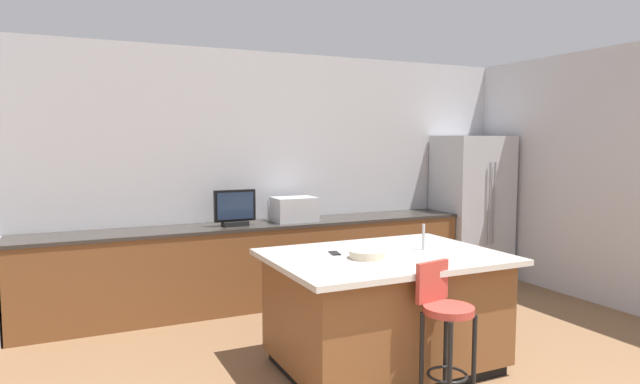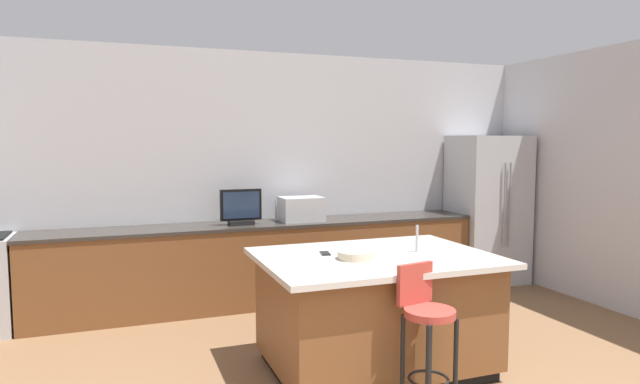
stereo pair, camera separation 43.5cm
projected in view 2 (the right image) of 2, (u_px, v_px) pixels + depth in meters
name	position (u px, v px, depth m)	size (l,w,h in m)	color
wall_back	(263.00, 175.00, 6.47)	(7.29, 0.12, 2.86)	#BCBCC1
counter_back	(266.00, 263.00, 6.18)	(5.01, 0.62, 0.92)	brown
kitchen_island	(375.00, 311.00, 4.38)	(1.83, 1.34, 0.93)	black
refrigerator	(487.00, 209.00, 7.12)	(0.90, 0.74, 1.90)	#B7BABF
microwave	(301.00, 209.00, 6.27)	(0.48, 0.36, 0.27)	#B7BABF
tv_monitor	(241.00, 208.00, 5.97)	(0.45, 0.16, 0.39)	black
sink_faucet_back	(276.00, 210.00, 6.27)	(0.02, 0.02, 0.24)	#B2B2B7
sink_faucet_island	(417.00, 238.00, 4.46)	(0.02, 0.02, 0.22)	#B2B2B7
bar_stool_center	(426.00, 326.00, 3.64)	(0.35, 0.36, 1.01)	#B23D33
fruit_bowl	(356.00, 255.00, 4.19)	(0.28, 0.28, 0.06)	beige
cell_phone	(325.00, 253.00, 4.39)	(0.07, 0.15, 0.01)	black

